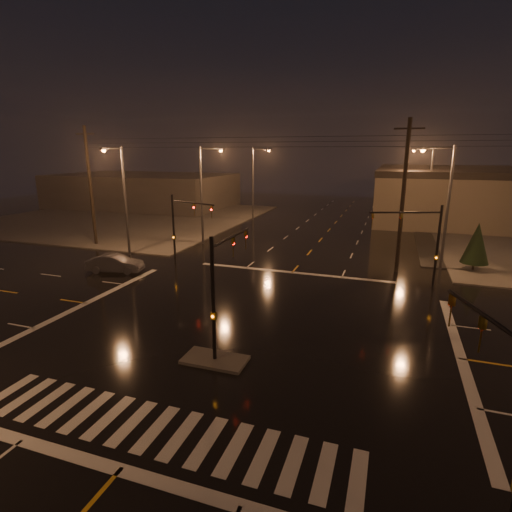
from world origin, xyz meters
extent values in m
plane|color=black|center=(0.00, 0.00, 0.00)|extent=(140.00, 140.00, 0.00)
cube|color=#46443F|center=(-30.00, 30.00, 0.06)|extent=(36.00, 36.00, 0.12)
cube|color=#46443F|center=(0.00, -4.00, 0.07)|extent=(3.00, 1.60, 0.15)
cube|color=beige|center=(0.00, -9.00, 0.01)|extent=(15.00, 2.60, 0.01)
cube|color=beige|center=(0.00, -11.00, 0.01)|extent=(16.00, 0.50, 0.01)
cube|color=beige|center=(0.00, 11.00, 0.01)|extent=(16.00, 0.50, 0.01)
cube|color=#3F3A37|center=(-35.00, 42.00, 2.80)|extent=(30.00, 18.00, 5.60)
cylinder|color=black|center=(0.00, -4.00, 3.00)|extent=(0.18, 0.18, 6.00)
cylinder|color=black|center=(0.00, -1.75, 5.50)|extent=(0.12, 4.50, 0.12)
imported|color=#594707|center=(0.00, 0.27, 5.45)|extent=(0.16, 0.20, 1.00)
cube|color=#594707|center=(0.00, -4.00, 2.30)|extent=(0.25, 0.18, 0.35)
cylinder|color=black|center=(10.50, 10.50, 3.00)|extent=(0.18, 0.18, 6.00)
cylinder|color=black|center=(8.15, 9.64, 5.50)|extent=(4.74, 1.82, 0.12)
imported|color=#594707|center=(6.04, 8.88, 5.45)|extent=(0.24, 0.22, 1.00)
cube|color=#594707|center=(10.50, 10.50, 2.30)|extent=(0.25, 0.18, 0.35)
cylinder|color=black|center=(-10.50, 10.50, 3.00)|extent=(0.18, 0.18, 6.00)
cylinder|color=black|center=(-8.15, 9.64, 5.50)|extent=(4.74, 1.82, 0.12)
imported|color=#594707|center=(-6.04, 8.88, 5.45)|extent=(0.24, 0.22, 1.00)
cube|color=#594707|center=(-10.50, 10.50, 2.30)|extent=(0.25, 0.18, 0.35)
cylinder|color=black|center=(9.82, -8.62, 5.50)|extent=(1.48, 3.80, 0.12)
imported|color=#594707|center=(9.20, -6.93, 5.45)|extent=(0.22, 0.24, 1.00)
cylinder|color=#38383A|center=(-11.50, 18.00, 5.00)|extent=(0.24, 0.24, 10.00)
cylinder|color=#38383A|center=(-10.30, 18.00, 9.80)|extent=(2.40, 0.14, 0.14)
cube|color=#38383A|center=(-9.20, 18.00, 9.75)|extent=(0.70, 0.30, 0.18)
sphere|color=orange|center=(-9.20, 18.00, 9.62)|extent=(0.32, 0.32, 0.32)
cylinder|color=#38383A|center=(-11.50, 34.00, 5.00)|extent=(0.24, 0.24, 10.00)
cylinder|color=#38383A|center=(-10.30, 34.00, 9.80)|extent=(2.40, 0.14, 0.14)
cube|color=#38383A|center=(-9.20, 34.00, 9.75)|extent=(0.70, 0.30, 0.18)
sphere|color=orange|center=(-9.20, 34.00, 9.62)|extent=(0.32, 0.32, 0.32)
cylinder|color=#38383A|center=(11.50, 16.00, 5.00)|extent=(0.24, 0.24, 10.00)
cylinder|color=#38383A|center=(10.30, 16.00, 9.80)|extent=(2.40, 0.14, 0.14)
cube|color=#38383A|center=(9.20, 16.00, 9.75)|extent=(0.70, 0.30, 0.18)
sphere|color=orange|center=(9.20, 16.00, 9.62)|extent=(0.32, 0.32, 0.32)
cylinder|color=#38383A|center=(11.50, 36.00, 5.00)|extent=(0.24, 0.24, 10.00)
cylinder|color=#38383A|center=(10.30, 36.00, 9.80)|extent=(2.40, 0.14, 0.14)
cube|color=#38383A|center=(9.20, 36.00, 9.75)|extent=(0.70, 0.30, 0.18)
sphere|color=orange|center=(9.20, 36.00, 9.62)|extent=(0.32, 0.32, 0.32)
cylinder|color=#38383A|center=(-16.00, 11.50, 5.00)|extent=(0.24, 0.24, 10.00)
cylinder|color=#38383A|center=(-16.00, 10.30, 9.80)|extent=(0.14, 2.40, 0.14)
cube|color=#38383A|center=(-16.00, 9.20, 9.75)|extent=(0.30, 0.70, 0.18)
sphere|color=orange|center=(-16.00, 9.20, 9.62)|extent=(0.32, 0.32, 0.32)
cylinder|color=black|center=(-22.00, 14.00, 6.00)|extent=(0.32, 0.32, 12.00)
cube|color=black|center=(-22.00, 14.00, 11.20)|extent=(2.20, 0.12, 0.12)
cylinder|color=black|center=(8.00, 14.00, 6.00)|extent=(0.32, 0.32, 12.00)
cube|color=black|center=(8.00, 14.00, 11.20)|extent=(2.20, 0.12, 0.12)
cylinder|color=black|center=(13.97, 16.21, 0.35)|extent=(0.18, 0.18, 0.70)
cone|color=black|center=(13.97, 16.21, 2.37)|extent=(2.13, 2.13, 3.33)
imported|color=#4F5055|center=(-13.64, 6.41, 0.73)|extent=(4.68, 2.55, 1.46)
camera|label=1|loc=(7.31, -19.32, 9.56)|focal=28.00mm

